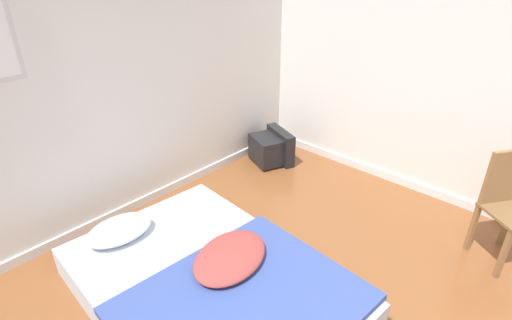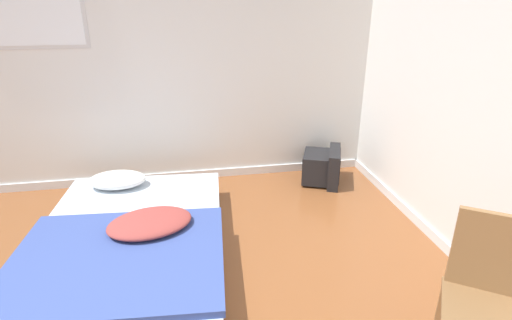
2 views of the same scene
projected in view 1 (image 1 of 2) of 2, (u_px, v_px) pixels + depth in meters
wall_back at (49, 92)px, 2.98m from camera, size 7.77×0.08×2.60m
mattress_bed at (209, 286)px, 2.80m from camera, size 1.55×2.13×0.38m
crt_tv at (272, 148)px, 4.67m from camera, size 0.52×0.56×0.38m
wooden_chair at (508, 199)px, 3.09m from camera, size 0.53×0.53×0.91m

